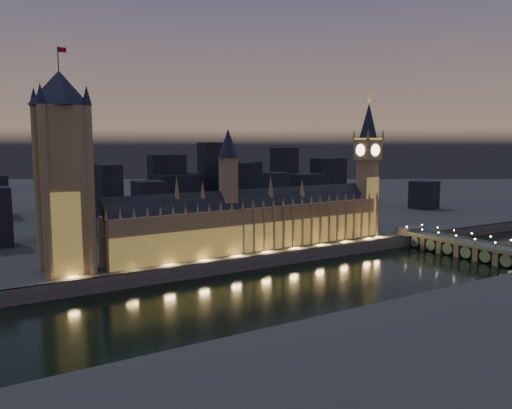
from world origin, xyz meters
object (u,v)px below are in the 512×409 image
victoria_tower (63,163)px  elizabeth_tower (368,157)px  palace_of_westminster (254,221)px  westminster_bridge (464,248)px

victoria_tower → elizabeth_tower: victoria_tower is taller
palace_of_westminster → victoria_tower: (-117.89, 0.18, 40.17)m
palace_of_westminster → elizabeth_tower: (100.11, 0.18, 40.39)m
westminster_bridge → palace_of_westminster: bearing=153.2°
victoria_tower → westminster_bridge: (246.76, -65.37, -60.54)m
palace_of_westminster → elizabeth_tower: size_ratio=1.91×
elizabeth_tower → westminster_bridge: (28.76, -65.37, -60.76)m
westminster_bridge → victoria_tower: bearing=165.2°
palace_of_westminster → westminster_bridge: size_ratio=1.79×
elizabeth_tower → westminster_bridge: 93.77m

